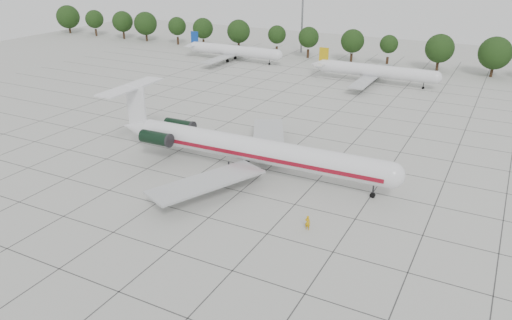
{
  "coord_description": "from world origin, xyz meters",
  "views": [
    {
      "loc": [
        29.79,
        -52.39,
        30.68
      ],
      "look_at": [
        0.62,
        3.31,
        3.5
      ],
      "focal_mm": 35.0,
      "sensor_mm": 36.0,
      "label": 1
    }
  ],
  "objects_px": {
    "bg_airliner_b": "(234,51)",
    "floodlight_mast": "(303,4)",
    "ground_crew": "(308,223)",
    "main_airliner": "(242,147)",
    "bg_airliner_c": "(376,71)"
  },
  "relations": [
    {
      "from": "ground_crew",
      "to": "floodlight_mast",
      "type": "height_order",
      "value": "floodlight_mast"
    },
    {
      "from": "main_airliner",
      "to": "floodlight_mast",
      "type": "xyz_separation_m",
      "value": [
        -26.85,
        85.96,
        10.54
      ]
    },
    {
      "from": "main_airliner",
      "to": "bg_airliner_c",
      "type": "relative_size",
      "value": 1.6
    },
    {
      "from": "bg_airliner_b",
      "to": "main_airliner",
      "type": "bearing_deg",
      "value": -59.11
    },
    {
      "from": "main_airliner",
      "to": "bg_airliner_b",
      "type": "xyz_separation_m",
      "value": [
        -38.97,
        65.15,
        -0.83
      ]
    },
    {
      "from": "bg_airliner_b",
      "to": "floodlight_mast",
      "type": "xyz_separation_m",
      "value": [
        12.12,
        20.81,
        11.37
      ]
    },
    {
      "from": "ground_crew",
      "to": "bg_airliner_c",
      "type": "xyz_separation_m",
      "value": [
        -11.23,
        70.1,
        1.99
      ]
    },
    {
      "from": "ground_crew",
      "to": "bg_airliner_c",
      "type": "relative_size",
      "value": 0.07
    },
    {
      "from": "ground_crew",
      "to": "floodlight_mast",
      "type": "bearing_deg",
      "value": -66.33
    },
    {
      "from": "ground_crew",
      "to": "floodlight_mast",
      "type": "xyz_separation_m",
      "value": [
        -41.74,
        96.94,
        13.36
      ]
    },
    {
      "from": "floodlight_mast",
      "to": "ground_crew",
      "type": "bearing_deg",
      "value": -66.71
    },
    {
      "from": "ground_crew",
      "to": "bg_airliner_c",
      "type": "bearing_deg",
      "value": -80.52
    },
    {
      "from": "main_airliner",
      "to": "bg_airliner_c",
      "type": "xyz_separation_m",
      "value": [
        3.66,
        59.12,
        -0.83
      ]
    },
    {
      "from": "bg_airliner_c",
      "to": "floodlight_mast",
      "type": "distance_m",
      "value": 42.2
    },
    {
      "from": "bg_airliner_b",
      "to": "bg_airliner_c",
      "type": "xyz_separation_m",
      "value": [
        42.63,
        -6.03,
        0.0
      ]
    }
  ]
}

